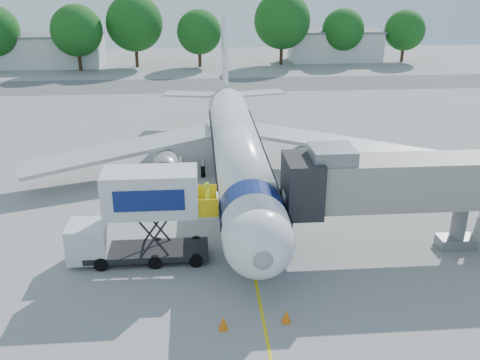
{
  "coord_description": "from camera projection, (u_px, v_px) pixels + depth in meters",
  "views": [
    {
      "loc": [
        -2.82,
        -34.53,
        15.87
      ],
      "look_at": [
        -0.31,
        -2.99,
        3.2
      ],
      "focal_mm": 40.0,
      "sensor_mm": 36.0,
      "label": 1
    }
  ],
  "objects": [
    {
      "name": "tree_f",
      "position": [
        343.0,
        30.0,
        92.86
      ],
      "size": [
        7.26,
        7.26,
        9.25
      ],
      "color": "#382314",
      "rests_on": "ground"
    },
    {
      "name": "aircraft",
      "position": [
        237.0,
        148.0,
        40.78
      ],
      "size": [
        34.17,
        37.73,
        11.35
      ],
      "color": "white",
      "rests_on": "ground"
    },
    {
      "name": "tree_e",
      "position": [
        282.0,
        21.0,
        90.18
      ],
      "size": [
        9.51,
        9.51,
        12.13
      ],
      "color": "#382314",
      "rests_on": "ground"
    },
    {
      "name": "taxiway_strip",
      "position": [
        217.0,
        85.0,
        76.93
      ],
      "size": [
        120.0,
        10.0,
        0.01
      ],
      "primitive_type": "cube",
      "color": "#59595B",
      "rests_on": "ground"
    },
    {
      "name": "tree_c",
      "position": [
        134.0,
        23.0,
        88.07
      ],
      "size": [
        9.31,
        9.31,
        11.87
      ],
      "color": "#382314",
      "rests_on": "ground"
    },
    {
      "name": "safety_cone_b",
      "position": [
        223.0,
        323.0,
        25.03
      ],
      "size": [
        0.44,
        0.44,
        0.7
      ],
      "color": "orange",
      "rests_on": "ground"
    },
    {
      "name": "guidance_line",
      "position": [
        241.0,
        206.0,
        38.06
      ],
      "size": [
        0.15,
        70.0,
        0.01
      ],
      "primitive_type": "cube",
      "color": "yellow",
      "rests_on": "ground"
    },
    {
      "name": "outbuilding_left",
      "position": [
        48.0,
        50.0,
        90.53
      ],
      "size": [
        18.4,
        8.4,
        5.3
      ],
      "color": "silver",
      "rests_on": "ground"
    },
    {
      "name": "tree_b",
      "position": [
        77.0,
        31.0,
        85.16
      ],
      "size": [
        8.21,
        8.21,
        10.46
      ],
      "color": "#382314",
      "rests_on": "ground"
    },
    {
      "name": "safety_cone_a",
      "position": [
        286.0,
        316.0,
        25.53
      ],
      "size": [
        0.44,
        0.44,
        0.69
      ],
      "color": "orange",
      "rests_on": "ground"
    },
    {
      "name": "ground_tug",
      "position": [
        370.0,
        341.0,
        23.2
      ],
      "size": [
        3.85,
        2.42,
        1.44
      ],
      "rotation": [
        0.0,
        0.0,
        -0.17
      ],
      "color": "silver",
      "rests_on": "ground"
    },
    {
      "name": "tree_g",
      "position": [
        405.0,
        30.0,
        93.8
      ],
      "size": [
        7.02,
        7.02,
        8.95
      ],
      "color": "#382314",
      "rests_on": "ground"
    },
    {
      "name": "ground",
      "position": [
        241.0,
        206.0,
        38.06
      ],
      "size": [
        160.0,
        160.0,
        0.0
      ],
      "primitive_type": "plane",
      "color": "gray",
      "rests_on": "ground"
    },
    {
      "name": "tree_d",
      "position": [
        199.0,
        32.0,
        88.9
      ],
      "size": [
        7.37,
        7.37,
        9.4
      ],
      "color": "#382314",
      "rests_on": "ground"
    },
    {
      "name": "catering_hiloader",
      "position": [
        140.0,
        217.0,
        30.09
      ],
      "size": [
        8.5,
        2.44,
        5.5
      ],
      "color": "black",
      "rests_on": "ground"
    },
    {
      "name": "outbuilding_right",
      "position": [
        335.0,
        45.0,
        96.06
      ],
      "size": [
        16.4,
        7.4,
        5.3
      ],
      "color": "silver",
      "rests_on": "ground"
    },
    {
      "name": "jet_bridge",
      "position": [
        390.0,
        183.0,
        30.56
      ],
      "size": [
        13.9,
        3.2,
        6.6
      ],
      "color": "#A79E8E",
      "rests_on": "ground"
    }
  ]
}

